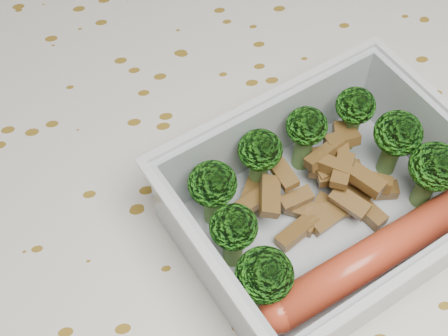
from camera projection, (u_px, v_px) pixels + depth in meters
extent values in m
cube|color=brown|center=(221.00, 211.00, 0.43)|extent=(1.40, 0.90, 0.04)
cube|color=silver|center=(221.00, 193.00, 0.41)|extent=(1.46, 0.96, 0.01)
cube|color=silver|center=(322.00, 225.00, 0.40)|extent=(0.20, 0.18, 0.00)
cube|color=silver|center=(268.00, 131.00, 0.40)|extent=(0.16, 0.07, 0.06)
cube|color=silver|center=(400.00, 283.00, 0.34)|extent=(0.16, 0.07, 0.06)
cube|color=silver|center=(430.00, 141.00, 0.40)|extent=(0.05, 0.11, 0.06)
cube|color=silver|center=(212.00, 271.00, 0.35)|extent=(0.05, 0.11, 0.06)
cube|color=silver|center=(266.00, 97.00, 0.38)|extent=(0.17, 0.07, 0.00)
cube|color=silver|center=(419.00, 267.00, 0.32)|extent=(0.17, 0.07, 0.00)
cube|color=silver|center=(204.00, 252.00, 0.32)|extent=(0.05, 0.12, 0.00)
cylinder|color=#608C3F|center=(213.00, 205.00, 0.38)|extent=(0.02, 0.02, 0.03)
ellipsoid|color=#277913|center=(213.00, 184.00, 0.36)|extent=(0.03, 0.03, 0.02)
cylinder|color=#608C3F|center=(258.00, 173.00, 0.40)|extent=(0.02, 0.02, 0.03)
ellipsoid|color=#277913|center=(260.00, 150.00, 0.38)|extent=(0.03, 0.03, 0.02)
cylinder|color=#608C3F|center=(303.00, 149.00, 0.41)|extent=(0.02, 0.02, 0.03)
ellipsoid|color=#277913|center=(307.00, 126.00, 0.39)|extent=(0.03, 0.03, 0.02)
cylinder|color=#608C3F|center=(349.00, 129.00, 0.42)|extent=(0.02, 0.02, 0.03)
ellipsoid|color=#277913|center=(356.00, 106.00, 0.39)|extent=(0.03, 0.03, 0.02)
cylinder|color=#608C3F|center=(233.00, 247.00, 0.37)|extent=(0.02, 0.02, 0.03)
ellipsoid|color=#277913|center=(234.00, 227.00, 0.35)|extent=(0.03, 0.03, 0.02)
cylinder|color=#608C3F|center=(389.00, 156.00, 0.41)|extent=(0.02, 0.02, 0.03)
ellipsoid|color=#277913|center=(398.00, 133.00, 0.38)|extent=(0.03, 0.03, 0.03)
cylinder|color=#608C3F|center=(262.00, 293.00, 0.35)|extent=(0.02, 0.02, 0.03)
ellipsoid|color=#277913|center=(264.00, 275.00, 0.33)|extent=(0.03, 0.03, 0.03)
cylinder|color=#608C3F|center=(424.00, 189.00, 0.39)|extent=(0.02, 0.02, 0.03)
ellipsoid|color=#277913|center=(435.00, 167.00, 0.37)|extent=(0.03, 0.03, 0.03)
cube|color=brown|center=(304.00, 210.00, 0.39)|extent=(0.03, 0.02, 0.01)
cube|color=brown|center=(330.00, 172.00, 0.40)|extent=(0.03, 0.02, 0.01)
cube|color=brown|center=(366.00, 181.00, 0.38)|extent=(0.02, 0.03, 0.01)
cube|color=brown|center=(380.00, 190.00, 0.40)|extent=(0.02, 0.01, 0.01)
cube|color=brown|center=(350.00, 202.00, 0.38)|extent=(0.02, 0.03, 0.01)
cube|color=brown|center=(282.00, 172.00, 0.39)|extent=(0.02, 0.03, 0.01)
cube|color=brown|center=(369.00, 213.00, 0.39)|extent=(0.02, 0.02, 0.01)
cube|color=brown|center=(247.00, 203.00, 0.40)|extent=(0.02, 0.02, 0.01)
cube|color=brown|center=(321.00, 167.00, 0.40)|extent=(0.01, 0.02, 0.01)
cube|color=brown|center=(322.00, 166.00, 0.40)|extent=(0.01, 0.03, 0.01)
cube|color=brown|center=(328.00, 212.00, 0.39)|extent=(0.03, 0.01, 0.01)
cube|color=brown|center=(358.00, 176.00, 0.41)|extent=(0.03, 0.03, 0.01)
cube|color=brown|center=(250.00, 197.00, 0.40)|extent=(0.02, 0.03, 0.01)
cube|color=brown|center=(325.00, 153.00, 0.39)|extent=(0.03, 0.02, 0.01)
cube|color=brown|center=(331.00, 217.00, 0.39)|extent=(0.03, 0.02, 0.01)
cube|color=brown|center=(349.00, 190.00, 0.40)|extent=(0.03, 0.03, 0.01)
cube|color=brown|center=(296.00, 199.00, 0.39)|extent=(0.02, 0.02, 0.01)
cube|color=brown|center=(297.00, 231.00, 0.38)|extent=(0.03, 0.02, 0.01)
cube|color=brown|center=(342.00, 140.00, 0.40)|extent=(0.02, 0.01, 0.01)
cube|color=brown|center=(341.00, 143.00, 0.40)|extent=(0.02, 0.03, 0.01)
cube|color=brown|center=(333.00, 166.00, 0.39)|extent=(0.02, 0.02, 0.01)
cube|color=brown|center=(342.00, 170.00, 0.39)|extent=(0.02, 0.03, 0.01)
cube|color=brown|center=(357.00, 180.00, 0.41)|extent=(0.01, 0.03, 0.01)
cube|color=brown|center=(315.00, 214.00, 0.39)|extent=(0.03, 0.03, 0.01)
cube|color=brown|center=(249.00, 204.00, 0.38)|extent=(0.03, 0.02, 0.01)
cube|color=brown|center=(370.00, 181.00, 0.39)|extent=(0.03, 0.02, 0.01)
cube|color=brown|center=(270.00, 196.00, 0.38)|extent=(0.02, 0.03, 0.01)
cube|color=brown|center=(351.00, 172.00, 0.41)|extent=(0.01, 0.02, 0.01)
cylinder|color=#CA4224|center=(373.00, 256.00, 0.36)|extent=(0.13, 0.07, 0.02)
sphere|color=#CA4224|center=(278.00, 313.00, 0.34)|extent=(0.02, 0.02, 0.02)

